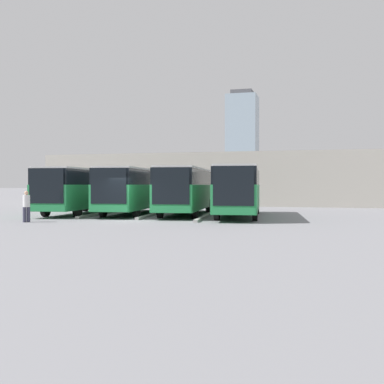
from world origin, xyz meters
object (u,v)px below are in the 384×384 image
bus_2 (134,189)px  pedestrian (26,205)px  bus_1 (187,189)px  bus_3 (82,189)px  bus_0 (239,189)px

bus_2 → pedestrian: size_ratio=6.65×
bus_2 → pedestrian: bus_2 is taller
bus_1 → bus_3: size_ratio=1.00×
bus_1 → pedestrian: size_ratio=6.65×
bus_0 → pedestrian: bus_0 is taller
bus_0 → bus_2: 7.75m
bus_1 → pedestrian: bus_1 is taller
bus_0 → bus_3: (11.54, -0.38, 0.00)m
bus_1 → bus_2: size_ratio=1.00×
bus_1 → pedestrian: (6.81, 8.66, -0.86)m
bus_2 → bus_3: 3.88m
bus_1 → pedestrian: bearing=45.3°
bus_2 → pedestrian: (2.97, 8.56, -0.86)m
bus_0 → bus_1: (3.85, -1.02, 0.00)m
bus_1 → bus_2: 3.85m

